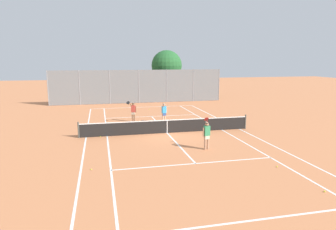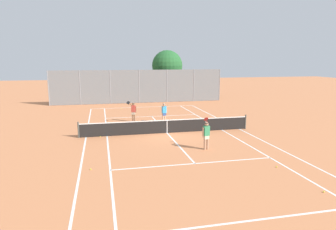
{
  "view_description": "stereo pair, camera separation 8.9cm",
  "coord_description": "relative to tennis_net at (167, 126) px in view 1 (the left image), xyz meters",
  "views": [
    {
      "loc": [
        -4.48,
        -19.87,
        5.08
      ],
      "look_at": [
        0.4,
        1.5,
        1.0
      ],
      "focal_mm": 32.0,
      "sensor_mm": 36.0,
      "label": 1
    },
    {
      "loc": [
        -4.4,
        -19.89,
        5.08
      ],
      "look_at": [
        0.4,
        1.5,
        1.0
      ],
      "focal_mm": 32.0,
      "sensor_mm": 36.0,
      "label": 2
    }
  ],
  "objects": [
    {
      "name": "tennis_net",
      "position": [
        0.0,
        0.0,
        0.0
      ],
      "size": [
        12.0,
        0.1,
        1.07
      ],
      "color": "#474C47",
      "rests_on": "ground"
    },
    {
      "name": "loose_tennis_ball_0",
      "position": [
        0.41,
        10.16,
        -0.48
      ],
      "size": [
        0.07,
        0.07,
        0.07
      ],
      "primitive_type": "sphere",
      "color": "#D1DB33",
      "rests_on": "ground"
    },
    {
      "name": "loose_tennis_ball_2",
      "position": [
        -2.4,
        11.34,
        -0.48
      ],
      "size": [
        0.07,
        0.07,
        0.07
      ],
      "primitive_type": "sphere",
      "color": "#D1DB33",
      "rests_on": "ground"
    },
    {
      "name": "loose_tennis_ball_3",
      "position": [
        -4.59,
        -0.1,
        -0.48
      ],
      "size": [
        0.07,
        0.07,
        0.07
      ],
      "primitive_type": "sphere",
      "color": "#D1DB33",
      "rests_on": "ground"
    },
    {
      "name": "player_far_left",
      "position": [
        -1.87,
        4.36,
        0.42
      ],
      "size": [
        0.86,
        0.67,
        1.77
      ],
      "color": "#936B4C",
      "rests_on": "ground"
    },
    {
      "name": "player_far_right",
      "position": [
        0.51,
        3.39,
        0.4
      ],
      "size": [
        0.44,
        0.54,
        1.6
      ],
      "color": "#D8A884",
      "rests_on": "ground"
    },
    {
      "name": "loose_tennis_ball_5",
      "position": [
        3.64,
        -7.77,
        -0.48
      ],
      "size": [
        0.07,
        0.07,
        0.07
      ],
      "primitive_type": "sphere",
      "color": "#D1DB33",
      "rests_on": "ground"
    },
    {
      "name": "player_near_side",
      "position": [
        1.34,
        -4.26,
        0.42
      ],
      "size": [
        0.57,
        0.81,
        1.77
      ],
      "color": "tan",
      "rests_on": "ground"
    },
    {
      "name": "loose_tennis_ball_4",
      "position": [
        -5.02,
        -6.16,
        -0.48
      ],
      "size": [
        0.07,
        0.07,
        0.07
      ],
      "primitive_type": "sphere",
      "color": "#D1DB33",
      "rests_on": "ground"
    },
    {
      "name": "ground_plane",
      "position": [
        0.0,
        0.0,
        -0.51
      ],
      "size": [
        120.0,
        120.0,
        0.0
      ],
      "primitive_type": "plane",
      "color": "#CC7A4C"
    },
    {
      "name": "loose_tennis_ball_1",
      "position": [
        3.88,
        -10.63,
        -0.48
      ],
      "size": [
        0.07,
        0.07,
        0.07
      ],
      "primitive_type": "sphere",
      "color": "#D1DB33",
      "rests_on": "ground"
    },
    {
      "name": "back_fence",
      "position": [
        -0.0,
        15.19,
        1.44
      ],
      "size": [
        20.23,
        0.08,
        3.91
      ],
      "color": "gray",
      "rests_on": "ground"
    },
    {
      "name": "tree_behind_left",
      "position": [
        4.02,
        18.19,
        3.71
      ],
      "size": [
        3.92,
        3.92,
        6.27
      ],
      "color": "brown",
      "rests_on": "ground"
    },
    {
      "name": "court_line_markings",
      "position": [
        0.0,
        0.0,
        -0.51
      ],
      "size": [
        11.1,
        23.9,
        0.01
      ],
      "color": "white",
      "rests_on": "ground"
    }
  ]
}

